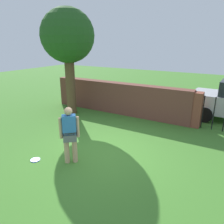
# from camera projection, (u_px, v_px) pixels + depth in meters

# --- Properties ---
(ground_plane) EXTENTS (40.00, 40.00, 0.00)m
(ground_plane) POSITION_uv_depth(u_px,v_px,m) (102.00, 153.00, 6.55)
(ground_plane) COLOR #3D7528
(brick_wall) EXTENTS (6.79, 0.50, 1.45)m
(brick_wall) POSITION_uv_depth(u_px,v_px,m) (118.00, 98.00, 10.09)
(brick_wall) COLOR brown
(brick_wall) RESTS_ON ground
(tree) EXTENTS (2.33, 2.33, 4.67)m
(tree) POSITION_uv_depth(u_px,v_px,m) (68.00, 38.00, 9.24)
(tree) COLOR brown
(tree) RESTS_ON ground
(person) EXTENTS (0.43, 0.40, 1.62)m
(person) POSITION_uv_depth(u_px,v_px,m) (70.00, 133.00, 5.79)
(person) COLOR tan
(person) RESTS_ON ground
(frisbee_blue) EXTENTS (0.27, 0.27, 0.02)m
(frisbee_blue) POSITION_uv_depth(u_px,v_px,m) (35.00, 160.00, 6.15)
(frisbee_blue) COLOR blue
(frisbee_blue) RESTS_ON ground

